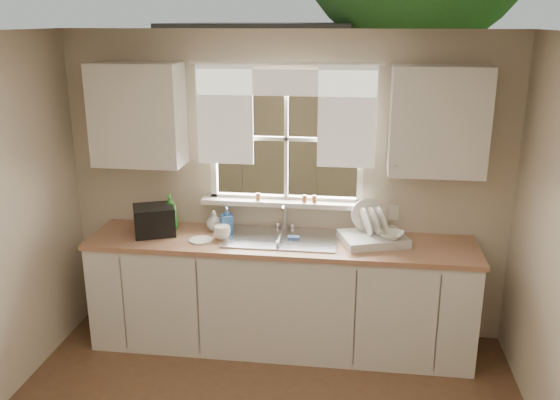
# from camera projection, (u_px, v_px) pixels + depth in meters

# --- Properties ---
(room_walls) EXTENTS (3.62, 4.02, 2.50)m
(room_walls) POSITION_uv_depth(u_px,v_px,m) (233.00, 305.00, 2.88)
(room_walls) COLOR beige
(room_walls) RESTS_ON ground
(ceiling) EXTENTS (3.60, 4.00, 0.02)m
(ceiling) POSITION_uv_depth(u_px,v_px,m) (229.00, 35.00, 2.57)
(ceiling) COLOR silver
(ceiling) RESTS_ON room_walls
(window) EXTENTS (1.38, 0.16, 1.06)m
(window) POSITION_uv_depth(u_px,v_px,m) (286.00, 159.00, 4.77)
(window) COLOR white
(window) RESTS_ON room_walls
(curtains) EXTENTS (1.50, 0.03, 0.81)m
(curtains) POSITION_uv_depth(u_px,v_px,m) (285.00, 105.00, 4.59)
(curtains) COLOR white
(curtains) RESTS_ON room_walls
(base_cabinets) EXTENTS (3.00, 0.62, 0.87)m
(base_cabinets) POSITION_uv_depth(u_px,v_px,m) (280.00, 296.00, 4.77)
(base_cabinets) COLOR silver
(base_cabinets) RESTS_ON ground
(countertop) EXTENTS (3.04, 0.65, 0.04)m
(countertop) POSITION_uv_depth(u_px,v_px,m) (281.00, 243.00, 4.64)
(countertop) COLOR #A97554
(countertop) RESTS_ON base_cabinets
(upper_cabinet_left) EXTENTS (0.70, 0.33, 0.80)m
(upper_cabinet_left) POSITION_uv_depth(u_px,v_px,m) (138.00, 115.00, 4.64)
(upper_cabinet_left) COLOR silver
(upper_cabinet_left) RESTS_ON room_walls
(upper_cabinet_right) EXTENTS (0.70, 0.33, 0.80)m
(upper_cabinet_right) POSITION_uv_depth(u_px,v_px,m) (438.00, 121.00, 4.34)
(upper_cabinet_right) COLOR silver
(upper_cabinet_right) RESTS_ON room_walls
(wall_outlet) EXTENTS (0.08, 0.01, 0.12)m
(wall_outlet) POSITION_uv_depth(u_px,v_px,m) (394.00, 212.00, 4.76)
(wall_outlet) COLOR beige
(wall_outlet) RESTS_ON room_walls
(sill_jars) EXTENTS (0.50, 0.04, 0.06)m
(sill_jars) POSITION_uv_depth(u_px,v_px,m) (292.00, 198.00, 4.79)
(sill_jars) COLOR brown
(sill_jars) RESTS_ON window
(sink) EXTENTS (0.88, 0.52, 0.40)m
(sink) POSITION_uv_depth(u_px,v_px,m) (281.00, 247.00, 4.68)
(sink) COLOR #B7B7BC
(sink) RESTS_ON countertop
(dish_rack) EXTENTS (0.58, 0.50, 0.31)m
(dish_rack) POSITION_uv_depth(u_px,v_px,m) (373.00, 235.00, 4.57)
(dish_rack) COLOR silver
(dish_rack) RESTS_ON countertop
(bowl) EXTENTS (0.23, 0.23, 0.05)m
(bowl) POSITION_uv_depth(u_px,v_px,m) (391.00, 235.00, 4.50)
(bowl) COLOR white
(bowl) RESTS_ON dish_rack
(soap_bottle_a) EXTENTS (0.13, 0.14, 0.30)m
(soap_bottle_a) POSITION_uv_depth(u_px,v_px,m) (170.00, 212.00, 4.82)
(soap_bottle_a) COLOR green
(soap_bottle_a) RESTS_ON countertop
(soap_bottle_b) EXTENTS (0.12, 0.12, 0.21)m
(soap_bottle_b) POSITION_uv_depth(u_px,v_px,m) (227.00, 219.00, 4.81)
(soap_bottle_b) COLOR #2D5EA8
(soap_bottle_b) RESTS_ON countertop
(soap_bottle_c) EXTENTS (0.16, 0.16, 0.16)m
(soap_bottle_c) POSITION_uv_depth(u_px,v_px,m) (214.00, 221.00, 4.83)
(soap_bottle_c) COLOR beige
(soap_bottle_c) RESTS_ON countertop
(saucer) EXTENTS (0.18, 0.18, 0.01)m
(saucer) POSITION_uv_depth(u_px,v_px,m) (201.00, 240.00, 4.62)
(saucer) COLOR white
(saucer) RESTS_ON countertop
(cup) EXTENTS (0.15, 0.15, 0.11)m
(cup) POSITION_uv_depth(u_px,v_px,m) (222.00, 232.00, 4.65)
(cup) COLOR white
(cup) RESTS_ON countertop
(black_appliance) EXTENTS (0.40, 0.37, 0.23)m
(black_appliance) POSITION_uv_depth(u_px,v_px,m) (154.00, 220.00, 4.74)
(black_appliance) COLOR black
(black_appliance) RESTS_ON countertop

